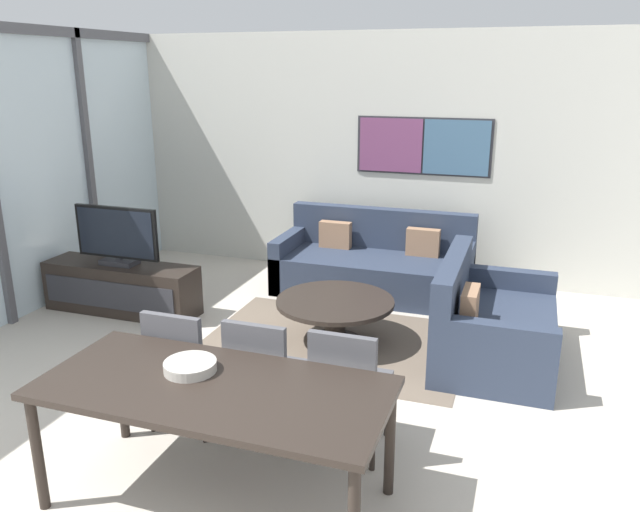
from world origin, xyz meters
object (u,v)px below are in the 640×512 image
(dining_table, at_px, (214,396))
(dining_chair_right, at_px, (348,381))
(sofa_side, at_px, (486,327))
(tv_console, at_px, (122,288))
(dining_chair_centre, at_px, (263,370))
(coffee_table, at_px, (335,310))
(sofa_main, at_px, (375,266))
(dining_chair_left, at_px, (184,360))
(fruit_bowl, at_px, (190,366))
(television, at_px, (117,237))

(dining_table, bearing_deg, dining_chair_right, 50.41)
(sofa_side, xyz_separation_m, dining_table, (-1.29, -2.40, 0.39))
(tv_console, distance_m, dining_chair_right, 3.30)
(dining_chair_centre, bearing_deg, coffee_table, 90.74)
(sofa_main, distance_m, sofa_side, 1.88)
(tv_console, bearing_deg, sofa_main, 32.54)
(sofa_main, relative_size, dining_chair_left, 2.38)
(sofa_side, distance_m, coffee_table, 1.32)
(dining_table, distance_m, dining_chair_centre, 0.68)
(coffee_table, distance_m, dining_chair_right, 1.71)
(coffee_table, bearing_deg, dining_chair_right, -69.80)
(sofa_side, bearing_deg, fruit_bowl, 147.03)
(dining_chair_right, bearing_deg, television, 150.62)
(coffee_table, bearing_deg, television, 179.51)
(tv_console, distance_m, sofa_side, 3.59)
(coffee_table, height_order, fruit_bowl, fruit_bowl)
(tv_console, xyz_separation_m, dining_table, (2.30, -2.30, 0.42))
(tv_console, distance_m, dining_chair_left, 2.43)
(television, relative_size, dining_chair_left, 1.04)
(coffee_table, xyz_separation_m, fruit_bowl, (-0.18, -2.18, 0.46))
(tv_console, bearing_deg, television, 90.00)
(sofa_main, bearing_deg, dining_chair_right, -79.17)
(sofa_side, relative_size, dining_table, 0.77)
(tv_console, relative_size, fruit_bowl, 5.32)
(sofa_main, height_order, dining_table, sofa_main)
(fruit_bowl, bearing_deg, sofa_side, 57.03)
(sofa_main, bearing_deg, dining_chair_left, -99.87)
(tv_console, relative_size, dining_chair_right, 1.81)
(dining_chair_right, bearing_deg, tv_console, 150.63)
(sofa_main, relative_size, dining_chair_centre, 2.38)
(dining_table, bearing_deg, coffee_table, 90.53)
(dining_chair_centre, bearing_deg, dining_chair_left, -176.23)
(dining_chair_left, distance_m, dining_chair_centre, 0.57)
(sofa_side, height_order, dining_chair_right, dining_chair_right)
(sofa_side, height_order, dining_chair_left, dining_chair_left)
(fruit_bowl, bearing_deg, dining_chair_right, 37.23)
(tv_console, height_order, dining_chair_centre, dining_chair_centre)
(dining_chair_left, bearing_deg, sofa_side, 43.82)
(dining_chair_left, bearing_deg, sofa_main, 80.13)
(tv_console, distance_m, coffee_table, 2.28)
(coffee_table, bearing_deg, dining_chair_centre, -89.26)
(sofa_side, relative_size, dining_chair_centre, 1.69)
(sofa_main, bearing_deg, dining_table, -89.68)
(tv_console, height_order, television, television)
(coffee_table, xyz_separation_m, dining_table, (0.02, -2.28, 0.36))
(sofa_side, xyz_separation_m, dining_chair_left, (-1.86, -1.78, 0.23))
(tv_console, distance_m, television, 0.54)
(dining_chair_centre, bearing_deg, tv_console, 144.51)
(television, distance_m, fruit_bowl, 3.04)
(fruit_bowl, bearing_deg, dining_table, -26.96)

